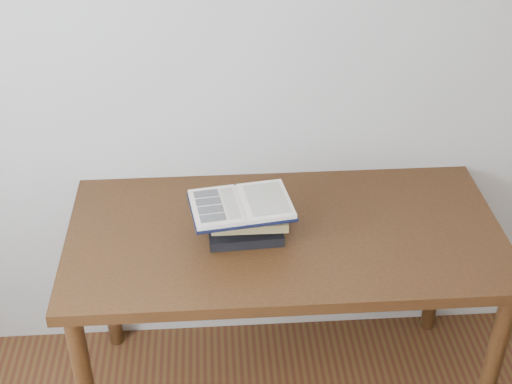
{
  "coord_description": "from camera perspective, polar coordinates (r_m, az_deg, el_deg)",
  "views": [
    {
      "loc": [
        -0.2,
        -0.56,
        2.27
      ],
      "look_at": [
        -0.07,
        1.31,
        1.01
      ],
      "focal_mm": 50.0,
      "sensor_mm": 36.0,
      "label": 1
    }
  ],
  "objects": [
    {
      "name": "book_stack",
      "position": [
        2.4,
        -0.77,
        -2.22
      ],
      "size": [
        0.27,
        0.18,
        0.12
      ],
      "color": "black",
      "rests_on": "desk"
    },
    {
      "name": "desk",
      "position": [
        2.51,
        2.3,
        -4.85
      ],
      "size": [
        1.5,
        0.75,
        0.8
      ],
      "color": "#442A11",
      "rests_on": "ground"
    },
    {
      "name": "room_shell",
      "position": [
        0.87,
        5.62,
        -14.23
      ],
      "size": [
        3.54,
        3.54,
        2.62
      ],
      "color": "beige",
      "rests_on": "ground"
    },
    {
      "name": "open_book",
      "position": [
        2.34,
        -1.19,
        -1.04
      ],
      "size": [
        0.36,
        0.27,
        0.03
      ],
      "rotation": [
        0.0,
        0.0,
        0.15
      ],
      "color": "black",
      "rests_on": "book_stack"
    }
  ]
}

